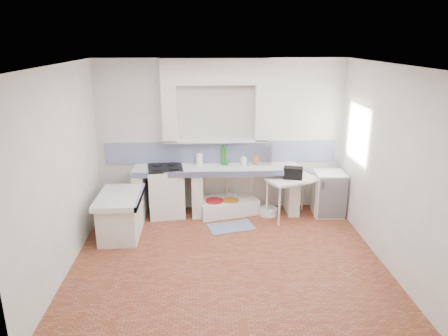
{
  "coord_description": "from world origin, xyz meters",
  "views": [
    {
      "loc": [
        -0.33,
        -5.45,
        3.13
      ],
      "look_at": [
        0.0,
        1.0,
        1.1
      ],
      "focal_mm": 33.29,
      "sensor_mm": 36.0,
      "label": 1
    }
  ],
  "objects_px": {
    "side_table": "(292,198)",
    "stove": "(166,192)",
    "sink": "(227,206)",
    "fridge": "(329,193)"
  },
  "relations": [
    {
      "from": "stove",
      "to": "sink",
      "type": "relative_size",
      "value": 0.83
    },
    {
      "from": "side_table",
      "to": "fridge",
      "type": "bearing_deg",
      "value": -14.32
    },
    {
      "from": "side_table",
      "to": "stove",
      "type": "bearing_deg",
      "value": 150.25
    },
    {
      "from": "stove",
      "to": "sink",
      "type": "distance_m",
      "value": 1.16
    },
    {
      "from": "stove",
      "to": "fridge",
      "type": "distance_m",
      "value": 2.98
    },
    {
      "from": "sink",
      "to": "side_table",
      "type": "height_order",
      "value": "side_table"
    },
    {
      "from": "stove",
      "to": "fridge",
      "type": "height_order",
      "value": "stove"
    },
    {
      "from": "sink",
      "to": "side_table",
      "type": "bearing_deg",
      "value": -27.67
    },
    {
      "from": "sink",
      "to": "fridge",
      "type": "relative_size",
      "value": 1.31
    },
    {
      "from": "side_table",
      "to": "fridge",
      "type": "height_order",
      "value": "fridge"
    }
  ]
}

